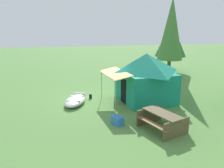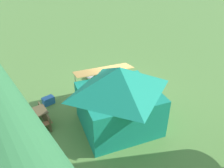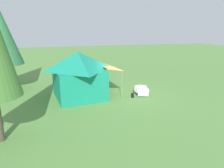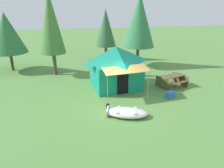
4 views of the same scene
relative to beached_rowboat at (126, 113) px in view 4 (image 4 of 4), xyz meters
The scene contains 10 objects.
ground_plane 1.49m from the beached_rowboat, 102.77° to the left, with size 80.00×80.00×0.00m, color #578840.
beached_rowboat is the anchor object (origin of this frame).
canvas_cabin_tent 4.37m from the beached_rowboat, 85.47° to the left, with size 3.66×4.28×2.87m.
picnic_table 5.48m from the beached_rowboat, 39.22° to the left, with size 2.22×1.97×0.79m.
cooler_box 3.72m from the beached_rowboat, 27.37° to the left, with size 0.56×0.35×0.39m, color blue.
fuel_can 1.28m from the beached_rowboat, 129.18° to the left, with size 0.18×0.18×0.29m, color black.
pine_tree_back_left 12.49m from the beached_rowboat, 85.23° to the left, with size 2.06×2.06×5.05m.
pine_tree_back_right 10.39m from the beached_rowboat, 68.92° to the left, with size 2.88×2.88×6.39m.
pine_tree_far_center 12.80m from the beached_rowboat, 128.29° to the left, with size 3.00×3.00×4.87m.
pine_tree_side 9.62m from the beached_rowboat, 116.91° to the left, with size 2.00×2.00×6.61m.
Camera 4 is at (-2.32, -10.75, 5.54)m, focal length 33.63 mm.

